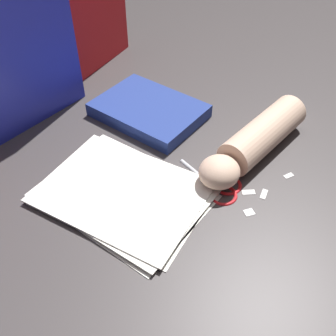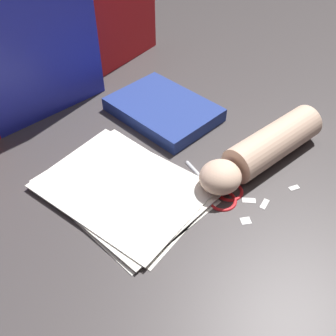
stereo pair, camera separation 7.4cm
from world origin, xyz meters
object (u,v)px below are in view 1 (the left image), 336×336
at_px(paper_stack, 124,193).
at_px(hand_forearm, 255,141).
at_px(scissors, 217,186).
at_px(book_closed, 149,110).

relative_size(paper_stack, hand_forearm, 1.00).
relative_size(paper_stack, scissors, 2.09).
bearing_deg(book_closed, hand_forearm, -90.95).
xyz_separation_m(scissors, hand_forearm, (0.13, -0.02, 0.03)).
bearing_deg(scissors, paper_stack, 127.91).
bearing_deg(scissors, hand_forearm, -10.13).
distance_m(scissors, hand_forearm, 0.14).
bearing_deg(hand_forearm, book_closed, 89.05).
relative_size(book_closed, scissors, 1.68).
bearing_deg(book_closed, paper_stack, -157.47).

